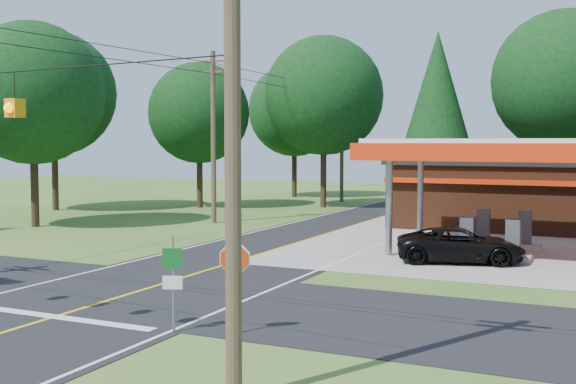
% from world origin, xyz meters
% --- Properties ---
extents(ground, '(120.00, 120.00, 0.00)m').
position_xyz_m(ground, '(0.00, 0.00, 0.00)').
color(ground, '#376322').
rests_on(ground, ground).
extents(main_highway, '(8.00, 120.00, 0.02)m').
position_xyz_m(main_highway, '(0.00, 0.00, 0.01)').
color(main_highway, black).
rests_on(main_highway, ground).
extents(cross_road, '(70.00, 7.00, 0.02)m').
position_xyz_m(cross_road, '(0.00, 0.00, 0.01)').
color(cross_road, black).
rests_on(cross_road, ground).
extents(lane_center_yellow, '(0.15, 110.00, 0.00)m').
position_xyz_m(lane_center_yellow, '(0.00, 0.00, 0.03)').
color(lane_center_yellow, yellow).
rests_on(lane_center_yellow, main_highway).
extents(gas_canopy, '(10.60, 7.40, 4.88)m').
position_xyz_m(gas_canopy, '(9.00, 13.00, 4.27)').
color(gas_canopy, gray).
rests_on(gas_canopy, ground).
extents(convenience_store, '(16.40, 7.55, 3.80)m').
position_xyz_m(convenience_store, '(10.00, 22.98, 1.92)').
color(convenience_store, '#562C18').
rests_on(convenience_store, ground).
extents(utility_pole_near_right, '(1.80, 0.30, 11.50)m').
position_xyz_m(utility_pole_near_right, '(7.50, -7.00, 5.96)').
color(utility_pole_near_right, '#473828').
rests_on(utility_pole_near_right, ground).
extents(utility_pole_far_left, '(1.80, 0.30, 10.00)m').
position_xyz_m(utility_pole_far_left, '(-8.00, 18.00, 5.20)').
color(utility_pole_far_left, '#473828').
rests_on(utility_pole_far_left, ground).
extents(utility_pole_north, '(0.30, 0.30, 9.50)m').
position_xyz_m(utility_pole_north, '(-6.50, 35.00, 4.75)').
color(utility_pole_north, '#473828').
rests_on(utility_pole_north, ground).
extents(treeline_backdrop, '(70.27, 51.59, 13.30)m').
position_xyz_m(treeline_backdrop, '(0.82, 24.01, 7.49)').
color(treeline_backdrop, '#332316').
rests_on(treeline_backdrop, ground).
extents(suv_car, '(6.09, 6.09, 1.37)m').
position_xyz_m(suv_car, '(8.06, 10.00, 0.68)').
color(suv_car, black).
rests_on(suv_car, ground).
extents(octagonal_stop_sign, '(0.76, 0.33, 2.29)m').
position_xyz_m(octagonal_stop_sign, '(5.27, -3.01, 1.70)').
color(octagonal_stop_sign, gray).
rests_on(octagonal_stop_sign, ground).
extents(route_sign_post, '(0.47, 0.22, 2.44)m').
position_xyz_m(route_sign_post, '(3.80, -3.52, 1.46)').
color(route_sign_post, gray).
rests_on(route_sign_post, ground).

